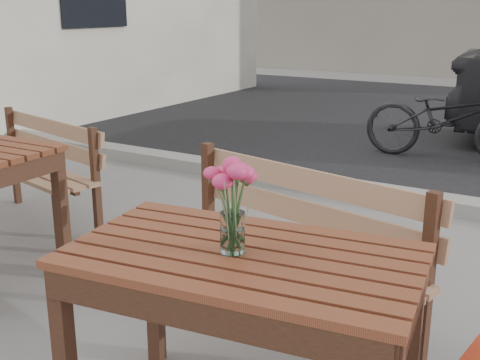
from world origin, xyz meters
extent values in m
cube|color=gray|center=(0.00, 3.00, 0.06)|extent=(30.00, 0.25, 0.12)
cube|color=#5B2E18|center=(0.07, -0.07, 0.74)|extent=(1.31, 0.87, 0.03)
cube|color=black|center=(-0.44, -0.45, 0.36)|extent=(0.07, 0.07, 0.72)
cube|color=black|center=(-0.52, 0.16, 0.36)|extent=(0.07, 0.07, 0.72)
cube|color=black|center=(0.59, 0.31, 0.36)|extent=(0.07, 0.07, 0.72)
cube|color=#A17453|center=(-0.12, 0.58, 0.45)|extent=(1.48, 0.67, 0.03)
cube|color=#A17453|center=(-0.08, 0.79, 0.69)|extent=(1.40, 0.33, 0.39)
cube|color=black|center=(-0.79, 0.56, 0.23)|extent=(0.06, 0.06, 0.47)
cube|color=black|center=(-0.72, 0.88, 0.43)|extent=(0.06, 0.06, 0.87)
cube|color=black|center=(0.55, 0.61, 0.43)|extent=(0.06, 0.06, 0.87)
cylinder|color=white|center=(0.04, -0.09, 0.83)|extent=(0.09, 0.09, 0.14)
cylinder|color=#345B2D|center=(0.04, -0.09, 0.90)|extent=(0.05, 0.05, 0.29)
cube|color=black|center=(-1.61, 0.63, 0.38)|extent=(0.07, 0.07, 0.77)
cube|color=#A17453|center=(-2.43, 1.10, 0.42)|extent=(1.37, 0.65, 0.03)
cube|color=#A17453|center=(-2.38, 1.29, 0.64)|extent=(1.29, 0.32, 0.36)
cube|color=black|center=(-1.87, 0.82, 0.22)|extent=(0.06, 0.06, 0.43)
cube|color=black|center=(-2.98, 1.38, 0.40)|extent=(0.06, 0.06, 0.80)
cube|color=black|center=(-1.81, 1.11, 0.40)|extent=(0.06, 0.06, 0.80)
imported|color=black|center=(-0.27, 4.72, 0.45)|extent=(1.75, 0.68, 0.91)
camera|label=1|loc=(1.06, -1.74, 1.58)|focal=45.00mm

